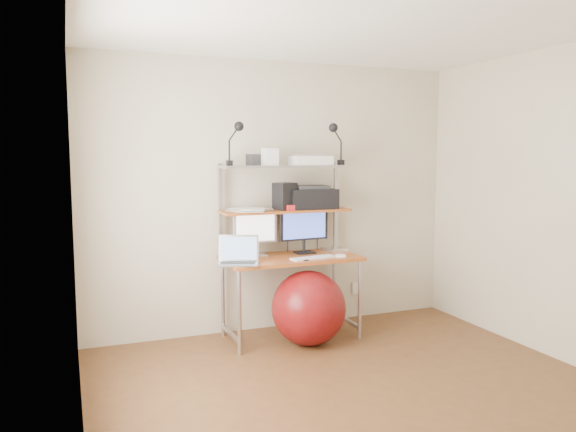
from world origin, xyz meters
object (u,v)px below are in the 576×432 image
(monitor_silver, at_px, (255,229))
(printer, at_px, (311,198))
(laptop, at_px, (238,258))
(exercise_ball, at_px, (309,308))
(monitor_black, at_px, (304,227))

(monitor_silver, xyz_separation_m, printer, (0.54, -0.00, 0.27))
(laptop, bearing_deg, printer, 40.22)
(monitor_silver, bearing_deg, exercise_ball, -51.26)
(monitor_silver, bearing_deg, laptop, -134.40)
(monitor_black, xyz_separation_m, laptop, (-0.71, -0.26, -0.19))
(laptop, xyz_separation_m, exercise_ball, (0.60, -0.10, -0.47))
(laptop, bearing_deg, monitor_silver, 70.09)
(monitor_black, xyz_separation_m, printer, (0.08, 0.02, 0.27))
(monitor_silver, xyz_separation_m, laptop, (-0.24, -0.29, -0.19))
(monitor_silver, xyz_separation_m, exercise_ball, (0.35, -0.38, -0.66))
(monitor_black, relative_size, printer, 1.05)
(monitor_silver, height_order, printer, printer)
(printer, bearing_deg, monitor_silver, -177.21)
(monitor_silver, relative_size, exercise_ball, 0.70)
(monitor_silver, height_order, monitor_black, monitor_black)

